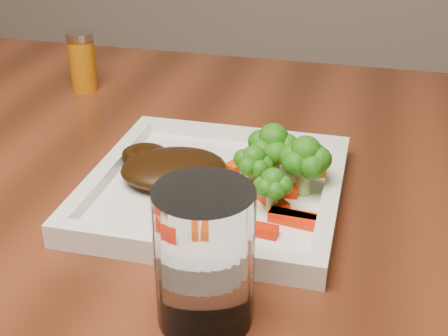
% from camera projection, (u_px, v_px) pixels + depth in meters
% --- Properties ---
extents(plate, '(0.27, 0.27, 0.01)m').
position_uv_depth(plate, '(215.00, 192.00, 0.69)').
color(plate, white).
rests_on(plate, dining_table).
extents(steak, '(0.14, 0.13, 0.03)m').
position_uv_depth(steak, '(174.00, 168.00, 0.69)').
color(steak, black).
rests_on(steak, plate).
extents(broccoli_0, '(0.07, 0.07, 0.07)m').
position_uv_depth(broccoli_0, '(273.00, 150.00, 0.68)').
color(broccoli_0, '#187613').
rests_on(broccoli_0, plate).
extents(broccoli_1, '(0.07, 0.07, 0.06)m').
position_uv_depth(broccoli_1, '(305.00, 166.00, 0.66)').
color(broccoli_1, '#106511').
rests_on(broccoli_1, plate).
extents(broccoli_2, '(0.05, 0.05, 0.06)m').
position_uv_depth(broccoli_2, '(273.00, 185.00, 0.63)').
color(broccoli_2, '#326310').
rests_on(broccoli_2, plate).
extents(broccoli_3, '(0.06, 0.06, 0.06)m').
position_uv_depth(broccoli_3, '(254.00, 163.00, 0.67)').
color(broccoli_3, '#1A7213').
rests_on(broccoli_3, plate).
extents(carrot_0, '(0.05, 0.02, 0.01)m').
position_uv_depth(carrot_0, '(252.00, 228.00, 0.60)').
color(carrot_0, red).
rests_on(carrot_0, plate).
extents(carrot_1, '(0.05, 0.02, 0.01)m').
position_uv_depth(carrot_1, '(294.00, 217.00, 0.62)').
color(carrot_1, '#FF2D04').
rests_on(carrot_1, plate).
extents(carrot_2, '(0.02, 0.05, 0.01)m').
position_uv_depth(carrot_2, '(208.00, 206.00, 0.64)').
color(carrot_2, '#EC4403').
rests_on(carrot_2, plate).
extents(carrot_3, '(0.05, 0.02, 0.01)m').
position_uv_depth(carrot_3, '(317.00, 171.00, 0.71)').
color(carrot_3, orange).
rests_on(carrot_3, plate).
extents(carrot_4, '(0.04, 0.06, 0.01)m').
position_uv_depth(carrot_4, '(245.00, 161.00, 0.73)').
color(carrot_4, '#E24203').
rests_on(carrot_4, plate).
extents(carrot_5, '(0.05, 0.05, 0.01)m').
position_uv_depth(carrot_5, '(268.00, 197.00, 0.65)').
color(carrot_5, red).
rests_on(carrot_5, plate).
extents(carrot_6, '(0.06, 0.02, 0.01)m').
position_uv_depth(carrot_6, '(268.00, 189.00, 0.67)').
color(carrot_6, red).
rests_on(carrot_6, plate).
extents(spice_shaker, '(0.04, 0.04, 0.09)m').
position_uv_depth(spice_shaker, '(82.00, 62.00, 0.96)').
color(spice_shaker, '#AE6009').
rests_on(spice_shaker, dining_table).
extents(drinking_glass, '(0.10, 0.10, 0.12)m').
position_uv_depth(drinking_glass, '(204.00, 257.00, 0.49)').
color(drinking_glass, silver).
rests_on(drinking_glass, dining_table).
extents(carrot_7, '(0.06, 0.03, 0.01)m').
position_uv_depth(carrot_7, '(300.00, 220.00, 0.62)').
color(carrot_7, red).
rests_on(carrot_7, plate).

